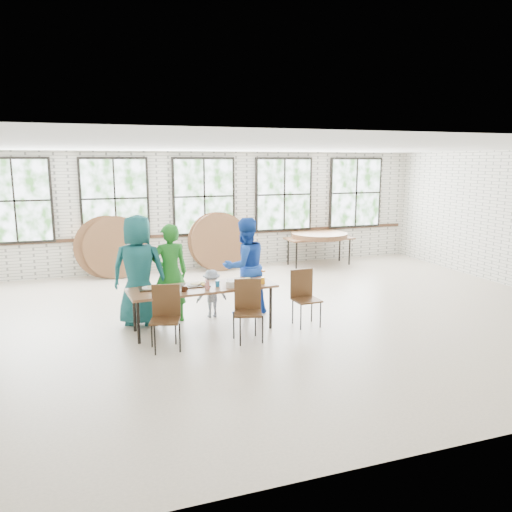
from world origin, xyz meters
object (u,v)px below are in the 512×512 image
Objects in this scene: dining_table at (203,290)px; chair_near_left at (166,312)px; chair_near_right at (248,305)px; storage_table at (319,240)px.

chair_near_left is (-0.70, -0.59, -0.13)m from dining_table.
chair_near_right is at bearing -53.08° from dining_table.
chair_near_left is at bearing -165.49° from chair_near_right.
chair_near_right is (1.27, -0.06, 0.00)m from chair_near_left.
chair_near_right is (0.57, -0.65, -0.13)m from dining_table.
chair_near_right is 6.02m from storage_table.
chair_near_right is at bearing -127.02° from storage_table.
storage_table is at bearing 60.83° from chair_near_left.
dining_table is 1.36× the size of storage_table.
chair_near_left is 6.82m from storage_table.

